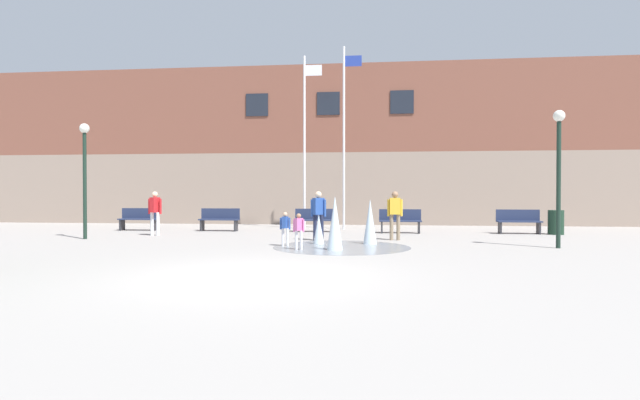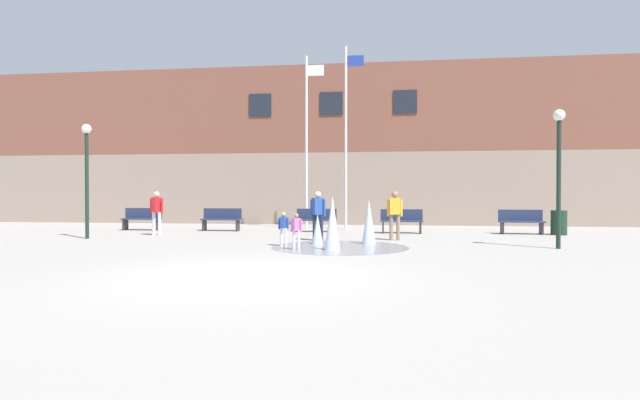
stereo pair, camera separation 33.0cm
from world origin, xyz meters
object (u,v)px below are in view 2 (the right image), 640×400
(park_bench_under_right_flagpole, at_px, (402,221))
(lamp_post_right_lane, at_px, (559,158))
(adult_watching, at_px, (395,212))
(park_bench_under_left_flagpole, at_px, (316,220))
(teen_by_trashcan, at_px, (157,210))
(trash_can, at_px, (559,223))
(park_bench_left_of_flagpoles, at_px, (221,219))
(park_bench_near_trashcan, at_px, (521,221))
(adult_near_bench, at_px, (318,212))
(child_running, at_px, (296,228))
(child_with_pink_shirt, at_px, (284,226))
(park_bench_far_left, at_px, (142,219))
(lamp_post_left_lane, at_px, (87,164))
(flagpole_left, at_px, (307,137))
(flagpole_right, at_px, (347,132))

(park_bench_under_right_flagpole, distance_m, lamp_post_right_lane, 6.63)
(adult_watching, bearing_deg, lamp_post_right_lane, 154.24)
(park_bench_under_left_flagpole, height_order, teen_by_trashcan, teen_by_trashcan)
(adult_watching, xyz_separation_m, trash_can, (6.01, 2.89, -0.48))
(park_bench_left_of_flagpoles, relative_size, park_bench_under_right_flagpole, 1.00)
(park_bench_near_trashcan, distance_m, teen_by_trashcan, 13.47)
(teen_by_trashcan, bearing_deg, adult_near_bench, 94.99)
(park_bench_under_right_flagpole, bearing_deg, child_running, -116.82)
(park_bench_under_left_flagpole, xyz_separation_m, lamp_post_right_lane, (7.45, -5.06, 2.04))
(park_bench_under_left_flagpole, relative_size, child_with_pink_shirt, 1.62)
(park_bench_left_of_flagpoles, height_order, park_bench_under_right_flagpole, same)
(park_bench_far_left, xyz_separation_m, lamp_post_left_lane, (0.00, -3.83, 2.04))
(park_bench_left_of_flagpoles, height_order, lamp_post_left_lane, lamp_post_left_lane)
(child_with_pink_shirt, xyz_separation_m, flagpole_left, (-0.39, 6.90, 3.35))
(park_bench_left_of_flagpoles, distance_m, trash_can, 12.91)
(adult_watching, relative_size, flagpole_left, 0.22)
(teen_by_trashcan, xyz_separation_m, trash_can, (14.55, 2.07, -0.48))
(teen_by_trashcan, height_order, flagpole_left, flagpole_left)
(adult_near_bench, bearing_deg, adult_watching, -29.02)
(park_bench_left_of_flagpoles, relative_size, teen_by_trashcan, 1.01)
(child_running, bearing_deg, flagpole_right, -142.15)
(park_bench_under_left_flagpole, height_order, park_bench_under_right_flagpole, same)
(lamp_post_right_lane, bearing_deg, lamp_post_left_lane, 175.59)
(adult_near_bench, xyz_separation_m, flagpole_right, (0.53, 5.15, 3.17))
(park_bench_near_trashcan, xyz_separation_m, flagpole_left, (-8.35, 1.66, 3.45))
(park_bench_left_of_flagpoles, bearing_deg, park_bench_under_left_flagpole, 0.31)
(teen_by_trashcan, distance_m, trash_can, 14.70)
(park_bench_under_left_flagpole, relative_size, park_bench_under_right_flagpole, 1.00)
(child_running, distance_m, flagpole_right, 8.57)
(flagpole_right, bearing_deg, lamp_post_left_lane, -146.78)
(lamp_post_left_lane, bearing_deg, park_bench_left_of_flagpoles, 49.18)
(park_bench_under_right_flagpole, relative_size, adult_watching, 1.01)
(flagpole_right, bearing_deg, park_bench_left_of_flagpoles, -162.61)
(child_running, relative_size, lamp_post_left_lane, 0.26)
(park_bench_under_left_flagpole, distance_m, trash_can, 9.03)
(park_bench_under_left_flagpole, bearing_deg, flagpole_left, 111.31)
(adult_near_bench, distance_m, trash_can, 9.11)
(park_bench_left_of_flagpoles, relative_size, adult_near_bench, 1.01)
(flagpole_right, bearing_deg, teen_by_trashcan, -149.39)
(park_bench_left_of_flagpoles, xyz_separation_m, park_bench_under_right_flagpole, (7.21, -0.25, 0.00))
(park_bench_far_left, relative_size, child_running, 1.62)
(park_bench_under_right_flagpole, relative_size, flagpole_right, 0.21)
(child_running, height_order, flagpole_right, flagpole_right)
(lamp_post_right_lane, bearing_deg, flagpole_right, 134.00)
(park_bench_far_left, relative_size, park_bench_under_left_flagpole, 1.00)
(adult_near_bench, bearing_deg, lamp_post_left_lane, 143.33)
(child_with_pink_shirt, distance_m, flagpole_left, 7.68)
(adult_near_bench, relative_size, lamp_post_left_lane, 0.41)
(flagpole_left, xyz_separation_m, lamp_post_left_lane, (-6.65, -5.46, -1.41))
(park_bench_under_left_flagpole, relative_size, lamp_post_left_lane, 0.42)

